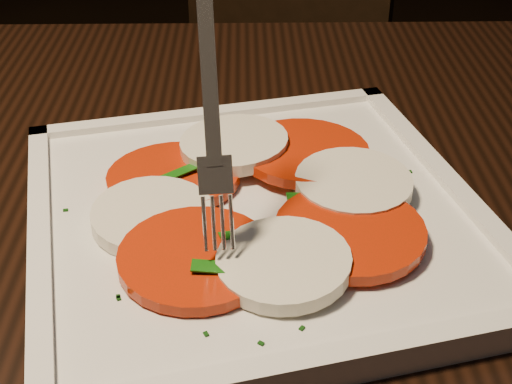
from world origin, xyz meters
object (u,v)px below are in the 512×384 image
at_px(table, 276,307).
at_px(fork, 209,86).
at_px(chair, 268,47).
at_px(plate, 256,218).

distance_m(table, fork, 0.23).
relative_size(chair, plate, 2.94).
bearing_deg(fork, chair, 79.46).
xyz_separation_m(table, chair, (-0.08, 0.85, -0.12)).
height_order(table, fork, fork).
xyz_separation_m(chair, plate, (0.07, -0.88, 0.22)).
bearing_deg(table, chair, 95.57).
height_order(table, plate, plate).
bearing_deg(chair, fork, -71.91).
xyz_separation_m(table, fork, (-0.04, -0.05, 0.22)).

